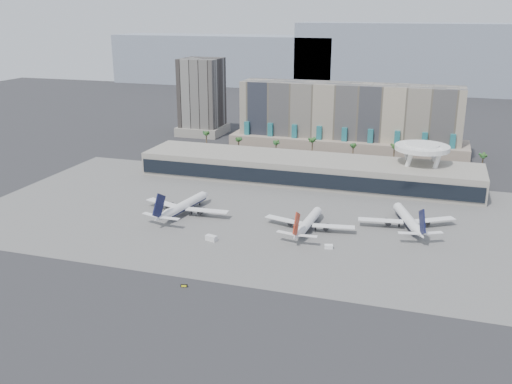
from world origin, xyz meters
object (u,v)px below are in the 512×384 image
(airliner_left, at_px, (184,206))
(airliner_right, at_px, (408,219))
(service_vehicle_b, at_px, (329,247))
(airliner_centre, at_px, (308,222))
(taxiway_sign, at_px, (184,286))
(service_vehicle_a, at_px, (211,238))

(airliner_left, relative_size, airliner_right, 1.06)
(airliner_right, relative_size, service_vehicle_b, 13.12)
(service_vehicle_b, bearing_deg, airliner_centre, 111.53)
(airliner_right, bearing_deg, taxiway_sign, -150.04)
(airliner_right, xyz_separation_m, service_vehicle_b, (-26.17, -30.45, -2.79))
(taxiway_sign, bearing_deg, airliner_left, 98.31)
(airliner_left, height_order, taxiway_sign, airliner_left)
(airliner_centre, relative_size, taxiway_sign, 17.47)
(airliner_right, distance_m, service_vehicle_b, 40.25)
(service_vehicle_a, height_order, service_vehicle_b, service_vehicle_a)
(airliner_left, distance_m, taxiway_sign, 68.12)
(service_vehicle_b, bearing_deg, taxiway_sign, -145.00)
(service_vehicle_a, distance_m, service_vehicle_b, 44.23)
(airliner_right, xyz_separation_m, service_vehicle_a, (-69.98, -36.54, -2.50))
(airliner_left, xyz_separation_m, taxiway_sign, (28.23, -61.92, -3.16))
(airliner_left, height_order, service_vehicle_a, airliner_left)
(taxiway_sign, bearing_deg, airliner_centre, 49.83)
(service_vehicle_a, bearing_deg, airliner_left, 147.23)
(service_vehicle_a, bearing_deg, airliner_right, 42.10)
(airliner_centre, distance_m, taxiway_sign, 65.27)
(airliner_left, distance_m, service_vehicle_b, 68.48)
(airliner_right, relative_size, service_vehicle_a, 9.09)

